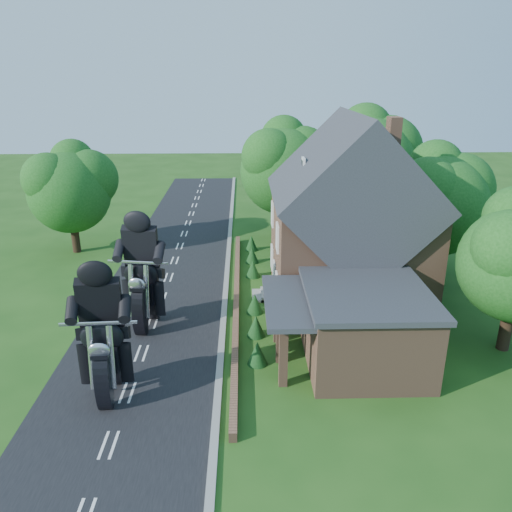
{
  "coord_description": "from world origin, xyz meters",
  "views": [
    {
      "loc": [
        4.74,
        -20.04,
        12.15
      ],
      "look_at": [
        5.4,
        5.21,
        2.8
      ],
      "focal_mm": 35.0,
      "sensor_mm": 36.0,
      "label": 1
    }
  ],
  "objects_px": {
    "annex": "(362,325)",
    "motorcycle_follow": "(146,311)",
    "house": "(349,224)",
    "garden_wall": "(236,301)",
    "motorcycle_lead": "(109,378)"
  },
  "relations": [
    {
      "from": "garden_wall",
      "to": "motorcycle_lead",
      "type": "distance_m",
      "value": 9.59
    },
    {
      "from": "annex",
      "to": "motorcycle_lead",
      "type": "bearing_deg",
      "value": -167.01
    },
    {
      "from": "motorcycle_follow",
      "to": "motorcycle_lead",
      "type": "bearing_deg",
      "value": 94.56
    },
    {
      "from": "annex",
      "to": "motorcycle_follow",
      "type": "bearing_deg",
      "value": 161.6
    },
    {
      "from": "house",
      "to": "annex",
      "type": "relative_size",
      "value": 1.45
    },
    {
      "from": "motorcycle_follow",
      "to": "garden_wall",
      "type": "bearing_deg",
      "value": -142.33
    },
    {
      "from": "house",
      "to": "motorcycle_follow",
      "type": "bearing_deg",
      "value": -162.03
    },
    {
      "from": "garden_wall",
      "to": "house",
      "type": "xyz_separation_m",
      "value": [
        6.19,
        1.0,
        4.14
      ]
    },
    {
      "from": "garden_wall",
      "to": "motorcycle_follow",
      "type": "xyz_separation_m",
      "value": [
        -4.47,
        -2.46,
        0.72
      ]
    },
    {
      "from": "motorcycle_follow",
      "to": "house",
      "type": "bearing_deg",
      "value": -153.15
    },
    {
      "from": "annex",
      "to": "motorcycle_lead",
      "type": "xyz_separation_m",
      "value": [
        -10.48,
        -2.42,
        -0.89
      ]
    },
    {
      "from": "annex",
      "to": "house",
      "type": "bearing_deg",
      "value": 84.76
    },
    {
      "from": "garden_wall",
      "to": "motorcycle_lead",
      "type": "xyz_separation_m",
      "value": [
        -4.91,
        -8.22,
        0.68
      ]
    },
    {
      "from": "annex",
      "to": "motorcycle_follow",
      "type": "xyz_separation_m",
      "value": [
        -10.04,
        3.34,
        -0.85
      ]
    },
    {
      "from": "house",
      "to": "motorcycle_lead",
      "type": "height_order",
      "value": "house"
    }
  ]
}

